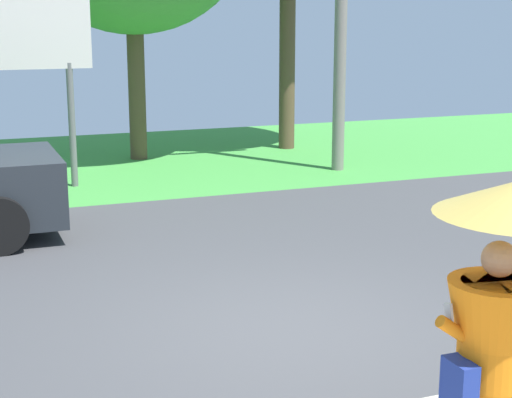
# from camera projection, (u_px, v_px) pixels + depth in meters

# --- Properties ---
(ground_plane) EXTENTS (40.00, 22.00, 0.20)m
(ground_plane) POSITION_uv_depth(u_px,v_px,m) (203.00, 254.00, 10.61)
(ground_plane) COLOR #424244
(monk_pedestrian) EXTENTS (1.13, 1.11, 2.13)m
(monk_pedestrian) POSITION_uv_depth(u_px,v_px,m) (501.00, 328.00, 4.93)
(monk_pedestrian) COLOR orange
(monk_pedestrian) RESTS_ON ground_plane
(roadside_billboard) EXTENTS (2.60, 0.12, 3.50)m
(roadside_billboard) POSITION_uv_depth(u_px,v_px,m) (14.00, 43.00, 13.69)
(roadside_billboard) COLOR slate
(roadside_billboard) RESTS_ON ground_plane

